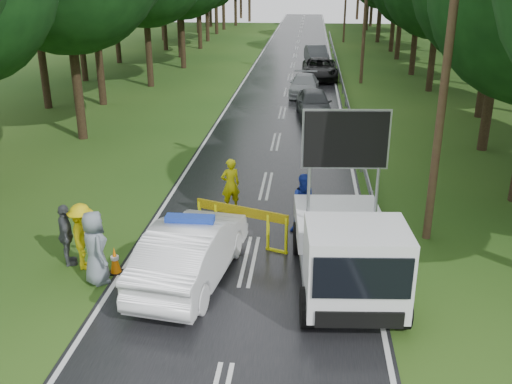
# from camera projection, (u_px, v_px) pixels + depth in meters

# --- Properties ---
(ground) EXTENTS (160.00, 160.00, 0.00)m
(ground) POSITION_uv_depth(u_px,v_px,m) (249.00, 261.00, 15.93)
(ground) COLOR #1A4112
(ground) RESTS_ON ground
(road) EXTENTS (7.00, 140.00, 0.02)m
(road) POSITION_uv_depth(u_px,v_px,m) (290.00, 77.00, 43.78)
(road) COLOR black
(road) RESTS_ON ground
(guardrail) EXTENTS (0.12, 60.06, 0.70)m
(guardrail) POSITION_uv_depth(u_px,v_px,m) (339.00, 71.00, 42.96)
(guardrail) COLOR gray
(guardrail) RESTS_ON ground
(utility_pole_near) EXTENTS (1.40, 0.24, 10.00)m
(utility_pole_near) POSITION_uv_depth(u_px,v_px,m) (446.00, 70.00, 15.50)
(utility_pole_near) COLOR #452B20
(utility_pole_near) RESTS_ON ground
(utility_pole_mid) EXTENTS (1.40, 0.24, 10.00)m
(utility_pole_mid) POSITION_uv_depth(u_px,v_px,m) (365.00, 10.00, 39.65)
(utility_pole_mid) COLOR #452B20
(utility_pole_mid) RESTS_ON ground
(police_sedan) EXTENTS (2.44, 5.20, 1.81)m
(police_sedan) POSITION_uv_depth(u_px,v_px,m) (191.00, 251.00, 14.69)
(police_sedan) COLOR white
(police_sedan) RESTS_ON ground
(work_truck) EXTENTS (2.77, 5.57, 4.31)m
(work_truck) POSITION_uv_depth(u_px,v_px,m) (347.00, 250.00, 14.02)
(work_truck) COLOR gray
(work_truck) RESTS_ON ground
(barrier) EXTENTS (2.79, 1.10, 1.22)m
(barrier) POSITION_uv_depth(u_px,v_px,m) (241.00, 216.00, 16.56)
(barrier) COLOR #D4D60B
(barrier) RESTS_ON ground
(officer) EXTENTS (0.78, 0.68, 1.80)m
(officer) POSITION_uv_depth(u_px,v_px,m) (231.00, 185.00, 19.07)
(officer) COLOR yellow
(officer) RESTS_ON ground
(civilian) EXTENTS (0.97, 0.78, 1.88)m
(civilian) POSITION_uv_depth(u_px,v_px,m) (305.00, 204.00, 17.40)
(civilian) COLOR #182E9C
(civilian) RESTS_ON ground
(bystander_left) EXTENTS (1.01, 1.35, 1.85)m
(bystander_left) POSITION_uv_depth(u_px,v_px,m) (83.00, 236.00, 15.27)
(bystander_left) COLOR yellow
(bystander_left) RESTS_ON ground
(bystander_mid) EXTENTS (0.84, 1.11, 1.76)m
(bystander_mid) POSITION_uv_depth(u_px,v_px,m) (66.00, 235.00, 15.46)
(bystander_mid) COLOR #46494F
(bystander_mid) RESTS_ON ground
(bystander_right) EXTENTS (1.08, 1.15, 1.98)m
(bystander_right) POSITION_uv_depth(u_px,v_px,m) (95.00, 248.00, 14.52)
(bystander_right) COLOR slate
(bystander_right) RESTS_ON ground
(queue_car_first) EXTENTS (2.24, 4.62, 1.52)m
(queue_car_first) POSITION_uv_depth(u_px,v_px,m) (314.00, 103.00, 31.54)
(queue_car_first) COLOR #393C40
(queue_car_first) RESTS_ON ground
(queue_car_second) EXTENTS (1.98, 4.59, 1.32)m
(queue_car_second) POSITION_uv_depth(u_px,v_px,m) (304.00, 85.00, 37.21)
(queue_car_second) COLOR #A1A5A9
(queue_car_second) RESTS_ON ground
(queue_car_third) EXTENTS (2.69, 5.63, 1.55)m
(queue_car_third) POSITION_uv_depth(u_px,v_px,m) (320.00, 69.00, 42.64)
(queue_car_third) COLOR black
(queue_car_third) RESTS_ON ground
(queue_car_fourth) EXTENTS (2.27, 4.92, 1.56)m
(queue_car_fourth) POSITION_uv_depth(u_px,v_px,m) (316.00, 55.00, 49.87)
(queue_car_fourth) COLOR #44474C
(queue_car_fourth) RESTS_ON ground
(cone_near_left) EXTENTS (0.36, 0.36, 0.75)m
(cone_near_left) POSITION_uv_depth(u_px,v_px,m) (115.00, 261.00, 15.18)
(cone_near_left) COLOR black
(cone_near_left) RESTS_ON ground
(cone_center) EXTENTS (0.31, 0.31, 0.65)m
(cone_center) POSITION_uv_depth(u_px,v_px,m) (239.00, 221.00, 17.72)
(cone_center) COLOR black
(cone_center) RESTS_ON ground
(cone_far) EXTENTS (0.38, 0.38, 0.80)m
(cone_far) POSITION_uv_depth(u_px,v_px,m) (303.00, 187.00, 20.31)
(cone_far) COLOR black
(cone_far) RESTS_ON ground
(cone_left_mid) EXTENTS (0.37, 0.37, 0.78)m
(cone_left_mid) POSITION_uv_depth(u_px,v_px,m) (182.00, 238.00, 16.43)
(cone_left_mid) COLOR black
(cone_left_mid) RESTS_ON ground
(cone_right) EXTENTS (0.38, 0.38, 0.81)m
(cone_right) POSITION_uv_depth(u_px,v_px,m) (349.00, 230.00, 16.93)
(cone_right) COLOR black
(cone_right) RESTS_ON ground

